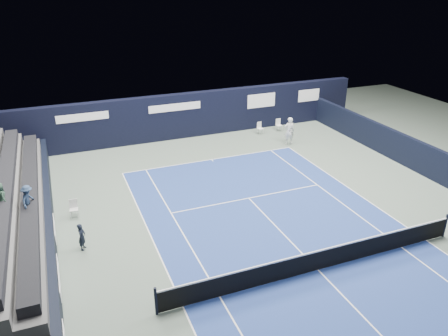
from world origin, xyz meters
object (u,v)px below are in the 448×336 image
object	(u,v)px
folding_chair_back_b	(279,124)
tennis_player	(289,131)
line_judge_chair	(74,207)
folding_chair_back_a	(260,126)
tennis_net	(319,259)

from	to	relation	value
folding_chair_back_b	tennis_player	size ratio (longest dim) A/B	0.48
line_judge_chair	tennis_player	bearing A→B (deg)	24.89
folding_chair_back_b	line_judge_chair	xyz separation A→B (m)	(-14.90, -7.33, -0.02)
folding_chair_back_a	tennis_net	world-z (taller)	tennis_net
line_judge_chair	tennis_net	world-z (taller)	tennis_net
tennis_net	tennis_player	world-z (taller)	tennis_player
folding_chair_back_a	tennis_player	distance (m)	2.81
tennis_player	line_judge_chair	bearing A→B (deg)	-161.92
line_judge_chair	tennis_net	bearing A→B (deg)	-36.20
folding_chair_back_a	line_judge_chair	size ratio (longest dim) A/B	1.00
folding_chair_back_a	folding_chair_back_b	distance (m)	1.58
folding_chair_back_a	tennis_player	world-z (taller)	tennis_player
line_judge_chair	tennis_player	xyz separation A→B (m)	(14.22, 4.64, 0.45)
tennis_net	folding_chair_back_a	bearing A→B (deg)	72.07
folding_chair_back_a	tennis_player	xyz separation A→B (m)	(0.89, -2.63, 0.37)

